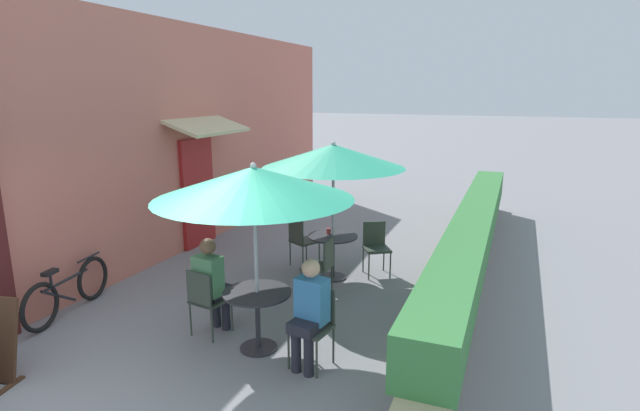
% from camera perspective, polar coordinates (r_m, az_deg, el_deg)
% --- Properties ---
extents(cafe_facade_wall, '(0.98, 10.80, 4.20)m').
position_cam_1_polar(cafe_facade_wall, '(10.26, -13.46, 7.62)').
color(cafe_facade_wall, '#C66B5B').
rests_on(cafe_facade_wall, ground_plane).
extents(planter_hedge, '(0.60, 9.80, 1.01)m').
position_cam_1_polar(planter_hedge, '(8.76, 17.02, -3.84)').
color(planter_hedge, tan).
rests_on(planter_hedge, ground_plane).
extents(patio_table_near, '(0.80, 0.80, 0.72)m').
position_cam_1_polar(patio_table_near, '(5.98, -7.16, -11.45)').
color(patio_table_near, '#28282D').
rests_on(patio_table_near, ground_plane).
extents(patio_umbrella_near, '(2.23, 2.23, 2.23)m').
position_cam_1_polar(patio_umbrella_near, '(5.53, -7.59, 2.56)').
color(patio_umbrella_near, '#B7B7BC').
rests_on(patio_umbrella_near, ground_plane).
extents(cafe_chair_near_left, '(0.46, 0.46, 0.87)m').
position_cam_1_polar(cafe_chair_near_left, '(6.38, -12.91, -10.18)').
color(cafe_chair_near_left, '#384238').
rests_on(cafe_chair_near_left, ground_plane).
extents(seated_patron_near_left, '(0.38, 0.45, 1.25)m').
position_cam_1_polar(seated_patron_near_left, '(6.39, -12.29, -8.46)').
color(seated_patron_near_left, '#23232D').
rests_on(seated_patron_near_left, ground_plane).
extents(cafe_chair_near_right, '(0.46, 0.46, 0.87)m').
position_cam_1_polar(cafe_chair_near_right, '(5.65, -0.60, -12.99)').
color(cafe_chair_near_right, '#384238').
rests_on(cafe_chair_near_right, ground_plane).
extents(seated_patron_near_right, '(0.38, 0.45, 1.25)m').
position_cam_1_polar(seated_patron_near_right, '(5.49, -1.23, -11.83)').
color(seated_patron_near_right, '#23232D').
rests_on(seated_patron_near_right, ground_plane).
extents(patio_table_mid, '(0.80, 0.80, 0.72)m').
position_cam_1_polar(patio_table_mid, '(8.07, 1.48, -4.75)').
color(patio_table_mid, '#28282D').
rests_on(patio_table_mid, ground_plane).
extents(patio_umbrella_mid, '(2.23, 2.23, 2.23)m').
position_cam_1_polar(patio_umbrella_mid, '(7.75, 1.54, 5.66)').
color(patio_umbrella_mid, '#B7B7BC').
rests_on(patio_umbrella_mid, ground_plane).
extents(cafe_chair_mid_left, '(0.41, 0.41, 0.87)m').
position_cam_1_polar(cafe_chair_mid_left, '(7.39, 0.19, -6.55)').
color(cafe_chair_mid_left, '#384238').
rests_on(cafe_chair_mid_left, ground_plane).
extents(cafe_chair_mid_right, '(0.55, 0.55, 0.87)m').
position_cam_1_polar(cafe_chair_mid_right, '(8.32, 6.38, -4.38)').
color(cafe_chair_mid_right, '#384238').
rests_on(cafe_chair_mid_right, ground_plane).
extents(cafe_chair_mid_back, '(0.54, 0.54, 0.87)m').
position_cam_1_polar(cafe_chair_mid_back, '(8.57, -2.18, -3.77)').
color(cafe_chair_mid_back, '#384238').
rests_on(cafe_chair_mid_back, ground_plane).
extents(coffee_cup_mid, '(0.07, 0.07, 0.09)m').
position_cam_1_polar(coffee_cup_mid, '(8.10, 0.99, -2.94)').
color(coffee_cup_mid, '#B73D3D').
rests_on(coffee_cup_mid, patio_table_mid).
extents(bicycle_leaning, '(0.32, 1.65, 0.73)m').
position_cam_1_polar(bicycle_leaning, '(7.68, -26.86, -8.69)').
color(bicycle_leaning, black).
rests_on(bicycle_leaning, ground_plane).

